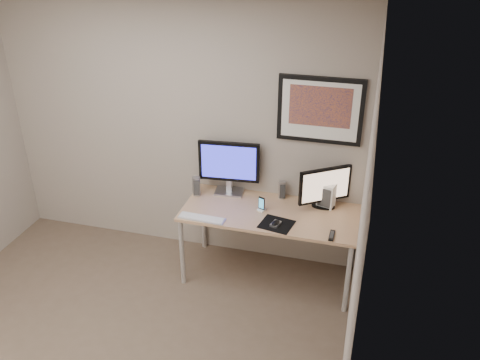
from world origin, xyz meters
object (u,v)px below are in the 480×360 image
(monitor_large, at_px, (229,165))
(speaker_left, at_px, (196,186))
(fan_unit, at_px, (326,195))
(framed_art, at_px, (320,110))
(speaker_right, at_px, (282,190))
(keyboard, at_px, (202,218))
(phone_dock, at_px, (262,204))
(monitor_tv, at_px, (325,187))
(desk, at_px, (270,218))

(monitor_large, bearing_deg, speaker_left, -162.98)
(monitor_large, xyz_separation_m, fan_unit, (0.94, -0.02, -0.18))
(framed_art, xyz_separation_m, fan_unit, (0.13, -0.10, -0.78))
(speaker_right, distance_m, fan_unit, 0.43)
(monitor_large, distance_m, fan_unit, 0.95)
(speaker_right, distance_m, keyboard, 0.84)
(keyboard, height_order, fan_unit, fan_unit)
(speaker_left, height_order, keyboard, speaker_left)
(speaker_right, bearing_deg, phone_dock, -131.23)
(speaker_left, distance_m, phone_dock, 0.69)
(framed_art, relative_size, monitor_tv, 1.73)
(desk, bearing_deg, speaker_right, 79.28)
(fan_unit, bearing_deg, framed_art, 155.36)
(desk, distance_m, speaker_left, 0.78)
(speaker_left, xyz_separation_m, fan_unit, (1.23, 0.10, 0.02))
(desk, bearing_deg, framed_art, 43.46)
(phone_dock, bearing_deg, keyboard, -127.16)
(monitor_tv, bearing_deg, desk, 169.41)
(keyboard, xyz_separation_m, fan_unit, (1.04, 0.51, 0.11))
(monitor_large, xyz_separation_m, phone_dock, (0.38, -0.25, -0.22))
(desk, bearing_deg, keyboard, -153.22)
(monitor_large, height_order, speaker_right, monitor_large)
(phone_dock, distance_m, keyboard, 0.56)
(speaker_left, xyz_separation_m, keyboard, (0.19, -0.41, -0.09))
(keyboard, bearing_deg, monitor_tv, 28.17)
(framed_art, relative_size, phone_dock, 5.35)
(monitor_tv, bearing_deg, phone_dock, 166.72)
(speaker_right, height_order, phone_dock, speaker_right)
(desk, xyz_separation_m, speaker_left, (-0.75, 0.12, 0.16))
(framed_art, relative_size, monitor_large, 1.28)
(monitor_large, distance_m, phone_dock, 0.51)
(monitor_tv, xyz_separation_m, keyboard, (-1.02, -0.49, -0.21))
(speaker_right, xyz_separation_m, phone_dock, (-0.13, -0.29, -0.02))
(monitor_tv, height_order, speaker_left, monitor_tv)
(monitor_large, relative_size, speaker_left, 3.09)
(speaker_left, bearing_deg, keyboard, -85.70)
(speaker_left, bearing_deg, monitor_tv, -16.96)
(speaker_right, bearing_deg, monitor_tv, -27.39)
(monitor_tv, bearing_deg, keyboard, 170.86)
(speaker_left, relative_size, phone_dock, 1.35)
(framed_art, xyz_separation_m, phone_dock, (-0.43, -0.34, -0.82))
(desk, distance_m, monitor_tv, 0.57)
(fan_unit, bearing_deg, keyboard, -139.17)
(monitor_tv, distance_m, phone_dock, 0.59)
(monitor_large, relative_size, phone_dock, 4.18)
(speaker_left, height_order, phone_dock, speaker_left)
(speaker_left, xyz_separation_m, phone_dock, (0.67, -0.13, -0.02))
(monitor_large, xyz_separation_m, speaker_right, (0.51, 0.04, -0.21))
(framed_art, bearing_deg, monitor_tv, -49.53)
(monitor_tv, height_order, keyboard, monitor_tv)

